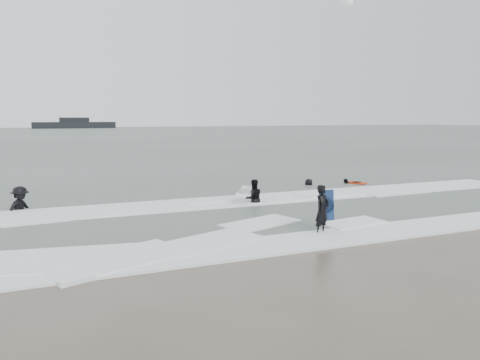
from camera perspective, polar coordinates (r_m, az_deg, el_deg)
name	(u,v)px	position (r m, az deg, el deg)	size (l,w,h in m)	color
ground	(303,236)	(14.37, 7.68, -6.83)	(320.00, 320.00, 0.00)	brown
sea	(87,136)	(92.35, -18.11, 5.12)	(320.00, 320.00, 0.00)	#47544C
surfer_centre	(322,234)	(14.74, 9.93, -6.50)	(0.57, 0.37, 1.55)	black
surfer_wading	(254,205)	(19.30, 1.66, -3.02)	(0.78, 0.61, 1.60)	black
surfer_breaker	(21,211)	(19.81, -25.15, -3.48)	(1.17, 0.68, 1.82)	black
surfer_right_near	(346,184)	(25.67, 12.80, -0.53)	(0.86, 0.36, 1.47)	black
surfer_right_far	(309,186)	(24.78, 8.39, -0.71)	(0.74, 0.48, 1.52)	black
surf_foam	(253,212)	(17.57, 1.62, -3.95)	(30.03, 9.06, 0.09)	white
bodyboards	(313,191)	(19.85, 8.84, -1.35)	(8.78, 8.86, 1.25)	#10244A
vessel_horizon	(74,124)	(158.12, -19.53, 6.41)	(24.97, 4.46, 3.39)	black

